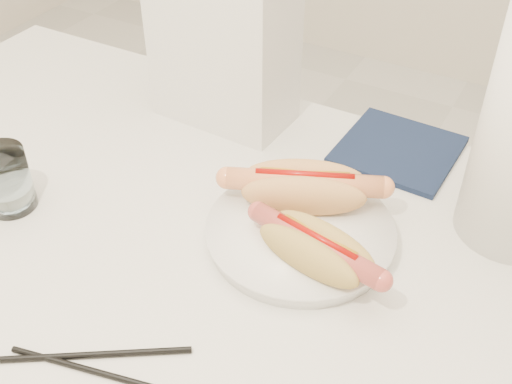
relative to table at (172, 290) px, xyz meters
The scene contains 9 objects.
table is the anchor object (origin of this frame).
plate 0.18m from the table, 38.97° to the left, with size 0.22×0.22×0.02m, color white.
hotdog_left 0.21m from the table, 53.87° to the left, with size 0.19×0.13×0.05m.
hotdog_right 0.20m from the table, 19.79° to the left, with size 0.17×0.09×0.05m.
water_glass 0.25m from the table, behind, with size 0.06×0.06×0.09m, color silver.
chopstick_near 0.17m from the table, 87.11° to the right, with size 0.01×0.01×0.22m, color black.
chopstick_far 0.18m from the table, 75.62° to the right, with size 0.01×0.01×0.21m, color black.
napkin_box 0.37m from the table, 108.45° to the left, with size 0.20×0.11×0.27m, color white.
navy_napkin 0.38m from the table, 63.26° to the left, with size 0.16×0.16×0.01m, color #111B36.
Camera 1 is at (0.35, -0.41, 1.28)m, focal length 44.26 mm.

